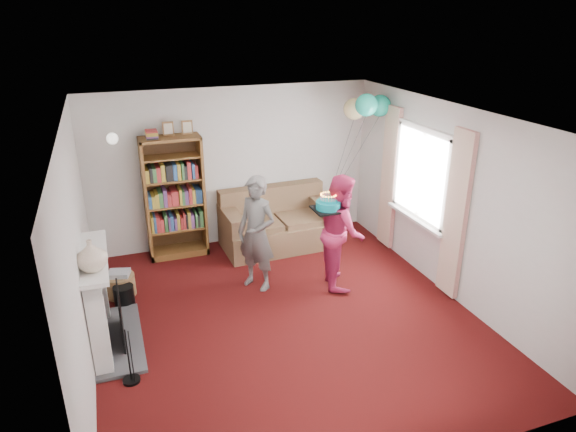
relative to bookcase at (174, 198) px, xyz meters
name	(u,v)px	position (x,y,z in m)	size (l,w,h in m)	color
ground	(286,317)	(0.98, -2.30, -0.92)	(5.00, 5.00, 0.00)	black
wall_back	(233,167)	(0.98, 0.21, 0.33)	(4.50, 0.02, 2.50)	silver
wall_left	(77,254)	(-1.28, -2.30, 0.33)	(0.02, 5.00, 2.50)	silver
wall_right	(450,202)	(3.24, -2.30, 0.33)	(0.02, 5.00, 2.50)	silver
ceiling	(286,117)	(0.98, -2.30, 1.59)	(4.50, 5.00, 0.01)	white
fireplace	(104,304)	(-1.11, -2.11, -0.40)	(0.55, 1.80, 1.12)	#3F3F42
window_bay	(420,191)	(3.18, -1.70, 0.29)	(0.14, 2.02, 2.20)	white
wall_sconce	(112,138)	(-0.77, 0.06, 0.97)	(0.16, 0.23, 0.16)	gold
bookcase	(174,198)	(0.00, 0.00, 0.00)	(0.88, 0.42, 2.07)	#472B14
sofa	(277,225)	(1.55, -0.23, -0.57)	(1.74, 0.92, 0.92)	brown
wicker_basket	(120,284)	(-0.92, -1.04, -0.76)	(0.39, 0.39, 0.35)	olive
person_striped	(257,234)	(0.87, -1.43, -0.12)	(0.58, 0.38, 1.58)	black
person_magenta	(341,231)	(1.98, -1.72, -0.13)	(0.77, 0.60, 1.58)	#B32350
birthday_cake	(328,205)	(1.76, -1.75, 0.28)	(0.39, 0.39, 0.22)	black
balloons	(367,107)	(2.86, -0.61, 1.30)	(0.95, 0.71, 1.77)	#3F3F3F
mantel_vase	(91,255)	(-1.14, -2.45, 0.37)	(0.31, 0.31, 0.33)	beige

